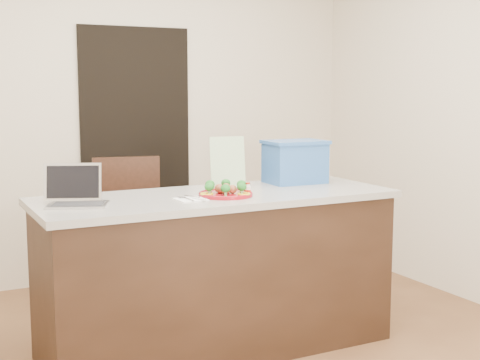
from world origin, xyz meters
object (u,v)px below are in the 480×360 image
island (217,272)px  blue_box (295,161)px  laptop (75,194)px  yogurt_bottle (248,190)px  chair (132,224)px  napkin (190,199)px  plate (226,194)px

island → blue_box: bearing=16.2°
island → laptop: (-0.80, 0.02, 0.51)m
yogurt_bottle → chair: 1.17m
napkin → chair: size_ratio=0.15×
napkin → laptop: size_ratio=0.43×
island → plate: (0.01, -0.09, 0.47)m
laptop → chair: size_ratio=0.34×
laptop → napkin: bearing=9.9°
chair → plate: bearing=-67.1°
yogurt_bottle → plate: bearing=166.1°
laptop → blue_box: 1.45m
blue_box → chair: 1.22m
yogurt_bottle → blue_box: size_ratio=0.19×
plate → chair: bearing=101.7°
plate → yogurt_bottle: 0.13m
plate → blue_box: size_ratio=0.79×
island → napkin: bearing=-150.7°
laptop → blue_box: blue_box is taller
yogurt_bottle → chair: size_ratio=0.07×
yogurt_bottle → laptop: laptop is taller
plate → napkin: bearing=-172.3°
blue_box → chair: size_ratio=0.37×
napkin → blue_box: bearing=19.7°
plate → napkin: (-0.23, -0.03, -0.01)m
yogurt_bottle → chair: (-0.34, 1.06, -0.36)m
plate → laptop: size_ratio=0.85×
island → yogurt_bottle: 0.52m
napkin → blue_box: (0.85, 0.31, 0.13)m
blue_box → island: bearing=-161.9°
chair → island: bearing=-66.8°
napkin → chair: bearing=89.3°
island → napkin: size_ratio=13.50×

